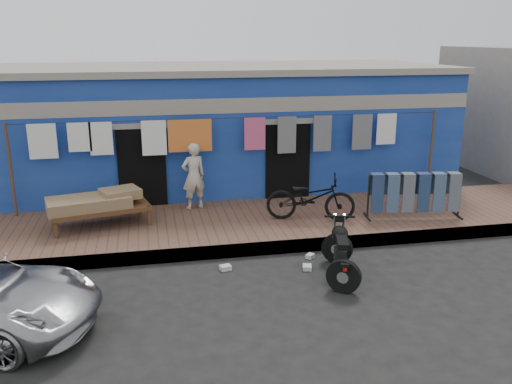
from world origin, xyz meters
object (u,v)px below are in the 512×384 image
Objects in this scene: bicycle at (311,193)px; charpoy at (100,210)px; motorcycle at (341,251)px; jeans_rack at (414,195)px; seated_person at (194,176)px.

bicycle is 4.48m from charpoy.
motorcycle is at bearing -34.50° from charpoy.
bicycle is 2.31m from jeans_rack.
bicycle reaches higher than jeans_rack.
motorcycle is at bearing -167.23° from bicycle.
seated_person reaches higher than bicycle.
jeans_rack is at bearing -6.74° from charpoy.
motorcycle is (2.21, -3.76, -0.52)m from seated_person.
jeans_rack is (2.48, 2.13, 0.27)m from motorcycle.
seated_person is 0.68× the size of charpoy.
seated_person is at bearing 77.74° from bicycle.
motorcycle is 0.72× the size of charpoy.
seated_person is at bearing 22.23° from charpoy.
motorcycle is (-0.19, -2.41, -0.36)m from bicycle.
charpoy is at bearing 160.27° from motorcycle.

